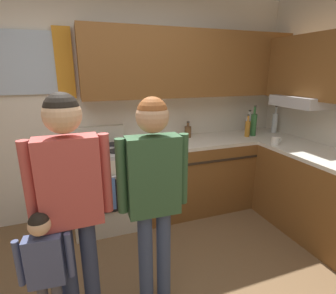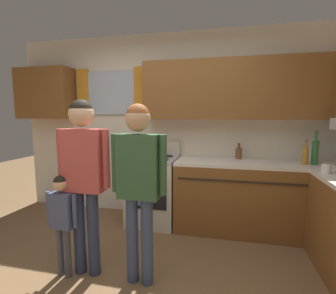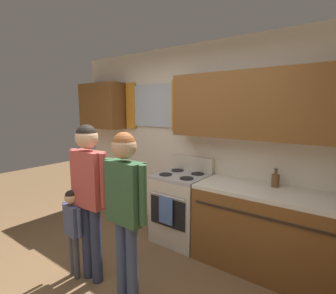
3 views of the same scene
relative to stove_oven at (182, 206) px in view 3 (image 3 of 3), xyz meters
name	(u,v)px [view 3 (image 3 of 3)]	position (x,y,z in m)	size (l,w,h in m)	color
back_wall_unit	(210,128)	(0.25, 0.27, 1.04)	(4.60, 0.42, 2.60)	silver
kitchen_counter_run	(327,271)	(1.70, -0.43, -0.02)	(2.11, 2.08, 0.90)	brown
stove_oven	(182,206)	(0.00, 0.00, 0.00)	(0.64, 0.67, 1.10)	beige
bottle_squat_brown	(275,180)	(1.12, 0.16, 0.51)	(0.08, 0.08, 0.21)	brown
adult_holding_child	(89,185)	(-0.28, -1.23, 0.54)	(0.50, 0.22, 1.61)	#2D3856
adult_in_plaid	(125,199)	(0.24, -1.25, 0.52)	(0.49, 0.21, 1.57)	#38476B
small_child	(72,223)	(-0.47, -1.32, 0.12)	(0.32, 0.13, 0.94)	#4C4C56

